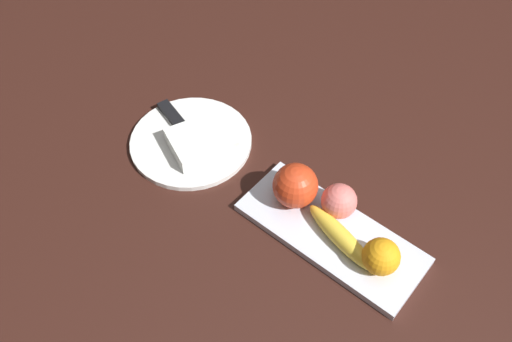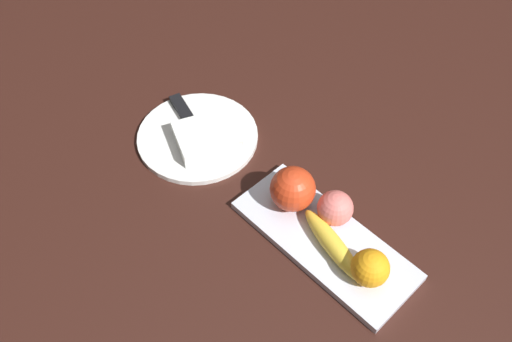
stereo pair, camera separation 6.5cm
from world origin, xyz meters
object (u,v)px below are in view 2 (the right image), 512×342
fruit_tray (324,240)px  folded_napkin (207,137)px  peach (335,208)px  orange_near_apple (370,268)px  dinner_plate (198,136)px  apple (293,189)px  knife (186,115)px  banana (333,244)px

fruit_tray → folded_napkin: bearing=-180.0°
peach → folded_napkin: bearing=-172.1°
orange_near_apple → peach: (-0.11, 0.05, 0.00)m
peach → dinner_plate: peach is taller
apple → fruit_tray: bearing=-8.0°
peach → knife: size_ratio=0.35×
fruit_tray → orange_near_apple: size_ratio=5.31×
banana → peach: size_ratio=2.52×
banana → orange_near_apple: bearing=15.1°
folded_napkin → apple: bearing=3.3°
orange_near_apple → folded_napkin: bearing=179.0°
orange_near_apple → dinner_plate: orange_near_apple is taller
apple → banana: apple is taller
apple → folded_napkin: (-0.22, -0.01, -0.03)m
orange_near_apple → fruit_tray: bearing=175.9°
peach → orange_near_apple: bearing=-22.7°
folded_napkin → peach: bearing=7.9°
dinner_plate → folded_napkin: size_ratio=2.07×
fruit_tray → banana: bearing=-20.5°
apple → peach: (0.07, 0.03, -0.01)m
banana → folded_napkin: bearing=-167.8°
fruit_tray → banana: banana is taller
dinner_plate → knife: 0.06m
fruit_tray → apple: size_ratio=4.08×
fruit_tray → orange_near_apple: bearing=-4.1°
apple → banana: bearing=-10.7°
banana → orange_near_apple: 0.08m
folded_napkin → knife: size_ratio=0.65×
folded_napkin → knife: 0.09m
fruit_tray → dinner_plate: size_ratio=1.36×
folded_napkin → knife: folded_napkin is taller
fruit_tray → apple: (-0.09, 0.01, 0.05)m
banana → folded_napkin: 0.33m
peach → dinner_plate: (-0.32, -0.04, -0.04)m
orange_near_apple → knife: (-0.49, 0.02, -0.03)m
dinner_plate → knife: size_ratio=1.34×
banana → orange_near_apple: orange_near_apple is taller
fruit_tray → peach: bearing=111.2°
fruit_tray → banana: 0.03m
knife → orange_near_apple: bearing=13.6°
dinner_plate → knife: bearing=165.0°
orange_near_apple → folded_napkin: orange_near_apple is taller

